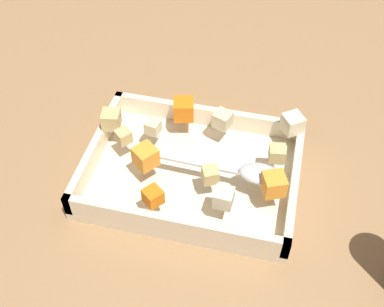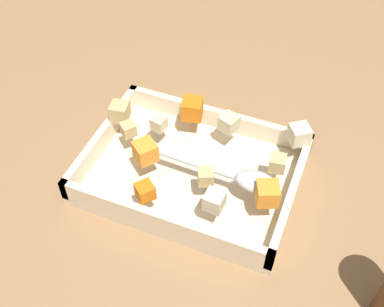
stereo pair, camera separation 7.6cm
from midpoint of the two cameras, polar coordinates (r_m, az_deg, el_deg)
name	(u,v)px [view 1 (the left image)]	position (r m, az deg, el deg)	size (l,w,h in m)	color
ground_plane	(183,185)	(0.80, -3.81, -3.84)	(4.00, 4.00, 0.00)	#936D47
baking_dish	(192,173)	(0.80, -2.73, -2.41)	(0.34, 0.25, 0.05)	beige
carrot_chunk_far_right	(274,184)	(0.72, 6.60, -3.76)	(0.03, 0.03, 0.03)	orange
carrot_chunk_corner_sw	(153,196)	(0.71, -7.67, -5.18)	(0.02, 0.02, 0.02)	orange
carrot_chunk_center	(184,109)	(0.82, -3.64, 5.09)	(0.03, 0.03, 0.03)	orange
carrot_chunk_under_handle	(145,157)	(0.76, -8.35, -0.52)	(0.03, 0.03, 0.03)	orange
potato_chunk_mid_right	(123,136)	(0.80, -10.76, 1.84)	(0.02, 0.02, 0.02)	tan
potato_chunk_heap_side	(210,175)	(0.73, -0.81, -2.67)	(0.02, 0.02, 0.02)	tan
potato_chunk_corner_se	(153,127)	(0.81, -7.31, 2.97)	(0.02, 0.02, 0.02)	beige
potato_chunk_far_left	(111,119)	(0.83, -12.07, 3.80)	(0.03, 0.03, 0.03)	tan
potato_chunk_back_center	(277,153)	(0.76, 7.16, -0.15)	(0.02, 0.02, 0.02)	tan
potato_chunk_rim_edge	(293,123)	(0.81, 9.10, 3.37)	(0.03, 0.03, 0.03)	beige
potato_chunk_heap_top	(223,119)	(0.81, 0.92, 3.87)	(0.03, 0.03, 0.03)	beige
parsnip_chunk_front_center	(224,198)	(0.70, 0.63, -5.37)	(0.03, 0.03, 0.03)	beige
serving_spoon	(251,172)	(0.74, 4.08, -2.31)	(0.22, 0.04, 0.02)	silver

